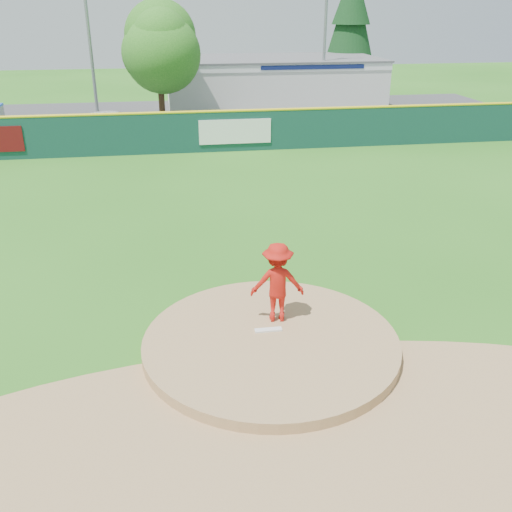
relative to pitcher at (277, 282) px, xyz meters
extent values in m
plane|color=#286B19|center=(-0.28, -0.78, -1.17)|extent=(120.00, 120.00, 0.00)
cylinder|color=#9E774C|center=(-0.28, -0.78, -1.17)|extent=(5.50, 5.50, 0.50)
cube|color=white|center=(-0.28, -0.48, -0.90)|extent=(0.60, 0.15, 0.04)
cylinder|color=#9E774C|center=(-0.28, -3.78, -1.17)|extent=(15.40, 15.40, 0.01)
cube|color=#38383A|center=(-0.28, 26.22, -1.16)|extent=(44.00, 16.00, 0.02)
imported|color=red|center=(0.00, 0.00, 0.00)|extent=(1.27, 0.82, 1.85)
imported|color=white|center=(-4.89, 21.27, -0.45)|extent=(5.31, 2.85, 1.42)
cube|color=silver|center=(5.72, 31.22, 0.43)|extent=(15.00, 8.00, 3.20)
cube|color=white|center=(5.72, 27.20, 1.83)|extent=(15.00, 0.06, 0.55)
cube|color=#0F194C|center=(7.72, 27.16, 1.83)|extent=(7.00, 0.03, 0.28)
cube|color=#59595B|center=(5.72, 31.22, 2.08)|extent=(15.20, 8.20, 0.12)
cube|color=white|center=(1.23, 17.14, -0.17)|extent=(3.60, 0.04, 1.20)
cube|color=#123B34|center=(-0.28, 17.22, -0.17)|extent=(40.00, 0.10, 2.00)
cylinder|color=yellow|center=(-0.28, 17.22, 0.83)|extent=(40.00, 0.14, 0.14)
cylinder|color=#382314|center=(-2.28, 24.22, 0.13)|extent=(0.36, 0.36, 2.60)
sphere|color=#387F23|center=(-2.28, 24.22, 3.39)|extent=(5.60, 5.60, 5.60)
cylinder|color=#382314|center=(12.72, 35.22, -0.37)|extent=(0.40, 0.40, 1.60)
cone|color=#113A16|center=(12.72, 35.22, 4.38)|extent=(4.40, 4.40, 7.90)
cylinder|color=gray|center=(-6.28, 26.22, 4.33)|extent=(0.20, 0.20, 11.00)
cylinder|color=gray|center=(8.72, 28.22, 3.83)|extent=(0.20, 0.20, 10.00)
camera|label=1|loc=(-2.27, -11.06, 5.64)|focal=40.00mm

